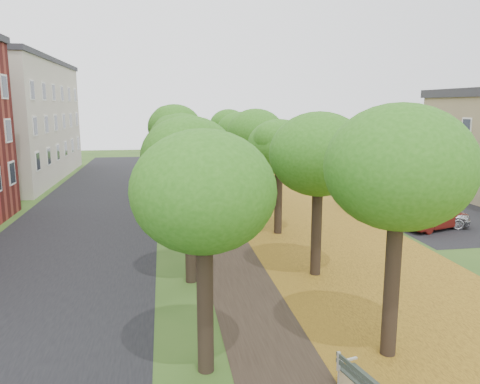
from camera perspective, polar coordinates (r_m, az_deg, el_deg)
name	(u,v)px	position (r m, az deg, el deg)	size (l,w,h in m)	color
ground	(292,362)	(12.75, 6.37, -19.95)	(120.00, 120.00, 0.00)	#2D4C19
street_asphalt	(83,226)	(26.72, -18.62, -4.00)	(8.00, 70.00, 0.01)	black
footpath	(220,221)	(26.54, -2.41, -3.54)	(3.20, 70.00, 0.01)	black
leaf_verge	(305,218)	(27.57, 7.97, -3.10)	(7.50, 70.00, 0.01)	#A5771E
parking_lot	(430,209)	(31.97, 22.14, -1.90)	(9.00, 16.00, 0.01)	black
tree_row_west	(179,140)	(25.64, -7.41, 6.36)	(3.56, 33.56, 6.18)	black
tree_row_east	(266,139)	(26.25, 3.19, 6.53)	(3.56, 33.56, 6.18)	black
car_silver	(428,213)	(27.34, 21.93, -2.35)	(1.70, 4.22, 1.44)	silver
car_red	(435,217)	(26.75, 22.72, -2.88)	(1.33, 3.81, 1.26)	maroon
car_grey	(379,193)	(32.36, 16.61, -0.10)	(2.05, 5.03, 1.46)	#34353A
car_white	(385,196)	(31.66, 17.23, -0.48)	(2.21, 4.78, 1.33)	silver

